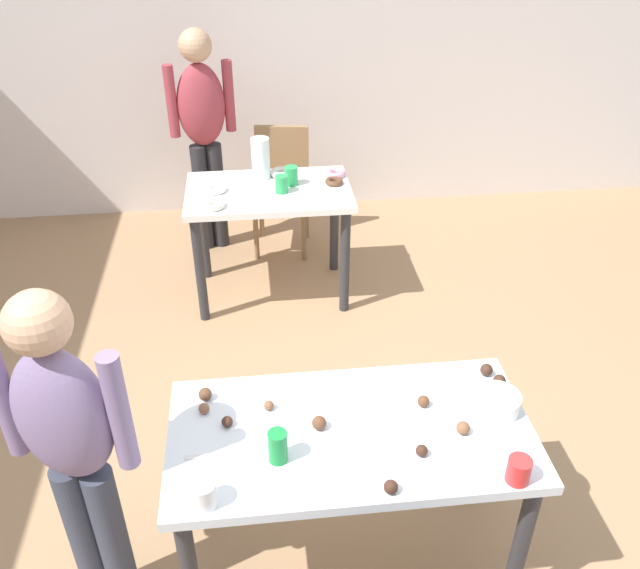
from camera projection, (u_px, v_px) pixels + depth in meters
name	position (u px, v px, depth m)	size (l,w,h in m)	color
ground_plane	(344.00, 517.00, 2.94)	(6.40, 6.40, 0.00)	#9E7A56
wall_back	(286.00, 42.00, 4.90)	(6.40, 0.10, 2.60)	silver
dining_table_near	(350.00, 451.00, 2.42)	(1.29, 0.66, 0.75)	silver
dining_table_far	(269.00, 208.00, 4.12)	(1.00, 0.63, 0.75)	white
chair_far_table	(282.00, 181.00, 4.75)	(0.45, 0.45, 0.87)	olive
person_girl_near	(72.00, 444.00, 2.15)	(0.45, 0.28, 1.45)	#383D4C
person_adult_far	(203.00, 124.00, 4.48)	(0.45, 0.26, 1.55)	#28282D
mixing_bowl	(497.00, 402.00, 2.43)	(0.17, 0.17, 0.07)	white
soda_can	(278.00, 446.00, 2.21)	(0.07, 0.07, 0.12)	#198438
fork_near	(210.00, 456.00, 2.25)	(0.17, 0.02, 0.01)	silver
cup_near_0	(203.00, 494.00, 2.07)	(0.08, 0.08, 0.09)	white
cup_near_1	(519.00, 470.00, 2.14)	(0.08, 0.08, 0.09)	red
cake_ball_0	(205.00, 394.00, 2.48)	(0.05, 0.05, 0.05)	brown
cake_ball_1	(422.00, 451.00, 2.25)	(0.04, 0.04, 0.04)	#3D2319
cake_ball_2	(227.00, 422.00, 2.36)	(0.04, 0.04, 0.04)	#3D2319
cake_ball_3	(486.00, 370.00, 2.59)	(0.05, 0.05, 0.05)	#3D2319
cake_ball_4	(423.00, 401.00, 2.45)	(0.04, 0.04, 0.04)	brown
cake_ball_5	(391.00, 487.00, 2.12)	(0.05, 0.05, 0.05)	#3D2319
cake_ball_6	(269.00, 406.00, 2.43)	(0.04, 0.04, 0.04)	brown
cake_ball_7	(204.00, 408.00, 2.42)	(0.04, 0.04, 0.04)	brown
cake_ball_8	(499.00, 381.00, 2.54)	(0.05, 0.05, 0.05)	#3D2319
cake_ball_9	(463.00, 428.00, 2.33)	(0.05, 0.05, 0.05)	brown
cake_ball_10	(319.00, 423.00, 2.35)	(0.05, 0.05, 0.05)	brown
pitcher_far	(261.00, 158.00, 4.12)	(0.11, 0.11, 0.26)	white
cup_far_0	(282.00, 184.00, 3.98)	(0.08, 0.08, 0.11)	green
cup_far_1	(291.00, 176.00, 4.07)	(0.08, 0.08, 0.12)	green
donut_far_0	(335.00, 173.00, 4.20)	(0.13, 0.13, 0.04)	pink
donut_far_1	(334.00, 182.00, 4.10)	(0.11, 0.11, 0.03)	brown
donut_far_2	(213.00, 204.00, 3.82)	(0.14, 0.14, 0.04)	white
donut_far_3	(281.00, 173.00, 4.20)	(0.14, 0.14, 0.04)	white
donut_far_4	(215.00, 189.00, 4.01)	(0.14, 0.14, 0.04)	white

